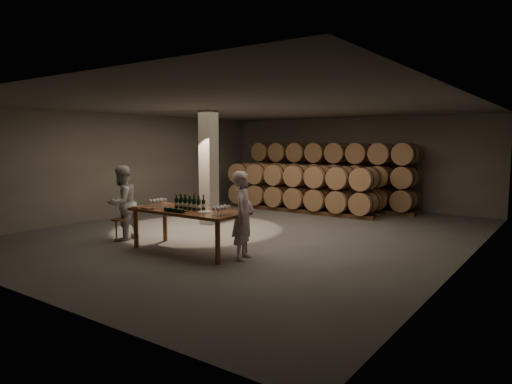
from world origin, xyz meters
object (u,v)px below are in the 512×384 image
Objects in this scene: bottle_cluster at (190,204)px; stool at (118,223)px; tasting_table at (188,214)px; person_man at (243,215)px; plate at (205,212)px; notebook_near at (148,208)px; person_woman at (122,203)px.

stool is at bearing -171.93° from bottle_cluster.
tasting_table is 1.48× the size of person_man.
notebook_near is (-1.31, -0.36, 0.01)m from plate.
notebook_near is (-0.79, -0.42, 0.12)m from tasting_table.
notebook_near is at bearing -164.71° from plate.
person_man is 3.45m from person_woman.
stool is 0.48m from person_woman.
person_woman is (-2.62, -0.01, -0.02)m from plate.
tasting_table is 0.90m from notebook_near.
tasting_table is 0.53m from plate.
person_woman is (-3.44, -0.24, 0.01)m from person_man.
notebook_near reaches higher than plate.
bottle_cluster is 2.14m from stool.
stool is at bearing 6.35° from person_woman.
notebook_near is 2.21m from person_man.
bottle_cluster reaches higher than tasting_table.
stool is 0.30× the size of person_woman.
person_man is at bearing 20.33° from notebook_near.
stool is (-1.26, 0.19, -0.48)m from notebook_near.
person_woman is at bearing 106.93° from stool.
bottle_cluster is at bearing 100.02° from tasting_table.
stool is at bearing -176.27° from plate.
plate is at bearing 79.59° from person_woman.
bottle_cluster is 2.10m from person_woman.
person_man reaches higher than tasting_table.
tasting_table is 2.10m from person_woman.
tasting_table is at bearing 6.33° from stool.
bottle_cluster is 0.92m from notebook_near.
tasting_table is 8.67× the size of plate.
person_woman reaches higher than notebook_near.
person_man is (2.13, 0.59, -0.04)m from notebook_near.
person_woman is at bearing 71.30° from person_man.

